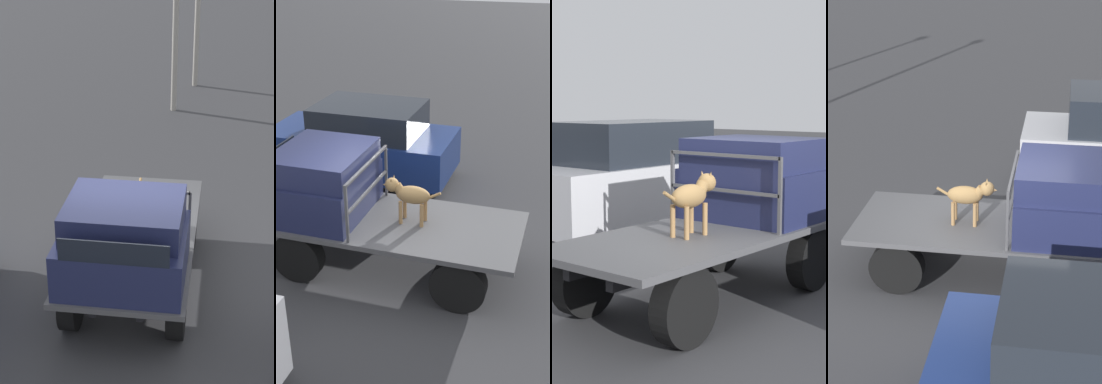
# 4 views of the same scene
# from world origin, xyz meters

# --- Properties ---
(ground_plane) EXTENTS (80.00, 80.00, 0.00)m
(ground_plane) POSITION_xyz_m (0.00, 0.00, 0.00)
(ground_plane) COLOR #38383A
(flatbed_truck) EXTENTS (4.12, 1.81, 0.88)m
(flatbed_truck) POSITION_xyz_m (0.00, 0.00, 0.63)
(flatbed_truck) COLOR black
(flatbed_truck) RESTS_ON ground
(truck_cab) EXTENTS (1.58, 1.69, 1.07)m
(truck_cab) POSITION_xyz_m (1.19, 0.00, 1.39)
(truck_cab) COLOR #1E2347
(truck_cab) RESTS_ON flatbed_truck
(truck_headboard) EXTENTS (0.04, 1.69, 0.92)m
(truck_headboard) POSITION_xyz_m (0.37, 0.00, 1.48)
(truck_headboard) COLOR #4C4C4F
(truck_headboard) RESTS_ON flatbed_truck
(dog) EXTENTS (0.93, 0.28, 0.74)m
(dog) POSITION_xyz_m (-0.27, -0.04, 1.35)
(dog) COLOR #9E7547
(dog) RESTS_ON flatbed_truck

